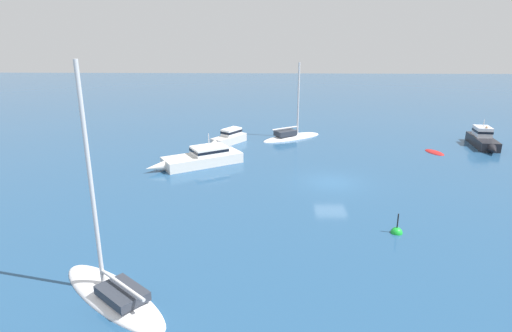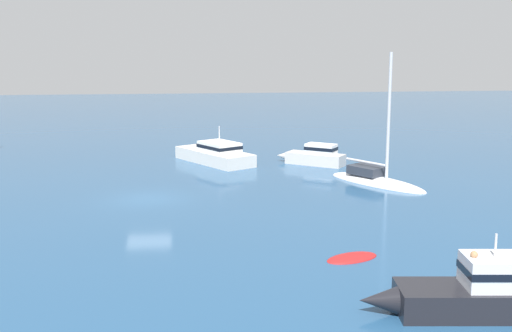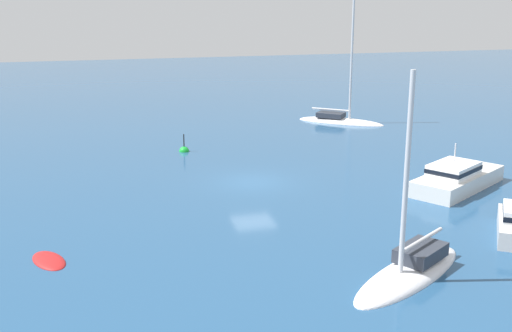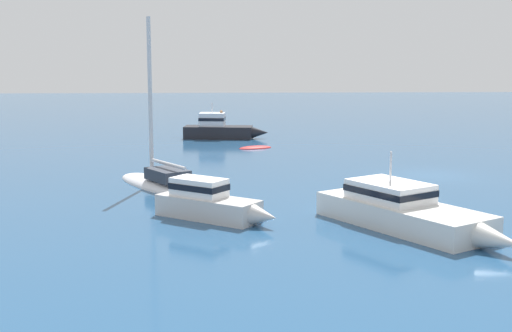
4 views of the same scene
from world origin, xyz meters
The scene contains 6 objects.
ground_plane centered at (0.00, 0.00, 0.00)m, with size 160.00×160.00×0.00m, color navy.
yacht centered at (14.02, 2.53, 0.18)m, with size 5.62×7.26×8.58m.
rib centered at (8.71, -11.24, 0.00)m, with size 2.61×1.93×0.33m.
powerboat centered at (11.12, -16.99, 0.73)m, with size 6.50×2.43×2.69m.
cabin_cruiser centered at (4.29, 11.04, 0.66)m, with size 5.95×8.28×2.77m.
powerboat_1 centered at (11.48, 9.27, 0.65)m, with size 4.91×4.00×1.56m.
Camera 2 is at (1.89, -35.23, 8.53)m, focal length 44.52 mm.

